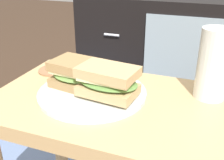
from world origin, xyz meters
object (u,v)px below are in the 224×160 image
at_px(plate, 92,93).
at_px(sandwich_front, 76,73).
at_px(sandwich_back, 109,81).
at_px(coaster, 54,70).
at_px(beer_glass, 213,66).
at_px(tv_cabinet, 170,49).

relative_size(plate, sandwich_front, 1.90).
bearing_deg(plate, sandwich_back, -16.71).
xyz_separation_m(plate, coaster, (-0.17, 0.10, -0.00)).
relative_size(beer_glass, coaster, 1.83).
bearing_deg(coaster, beer_glass, -0.91).
height_order(beer_glass, coaster, beer_glass).
height_order(tv_cabinet, beer_glass, beer_glass).
xyz_separation_m(sandwich_front, sandwich_back, (0.10, -0.03, 0.01)).
height_order(plate, coaster, plate).
bearing_deg(sandwich_front, coaster, 145.39).
height_order(tv_cabinet, sandwich_front, tv_cabinet).
bearing_deg(sandwich_front, sandwich_back, -16.71).
bearing_deg(beer_glass, sandwich_back, -154.44).
distance_m(plate, sandwich_back, 0.07).
xyz_separation_m(tv_cabinet, sandwich_front, (-0.09, -0.93, 0.21)).
relative_size(plate, sandwich_back, 1.75).
distance_m(tv_cabinet, coaster, 0.89).
xyz_separation_m(tv_cabinet, sandwich_back, (0.00, -0.96, 0.22)).
bearing_deg(coaster, sandwich_front, -34.61).
relative_size(tv_cabinet, sandwich_back, 6.41).
bearing_deg(plate, tv_cabinet, 87.25).
xyz_separation_m(tv_cabinet, beer_glass, (0.22, -0.85, 0.25)).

